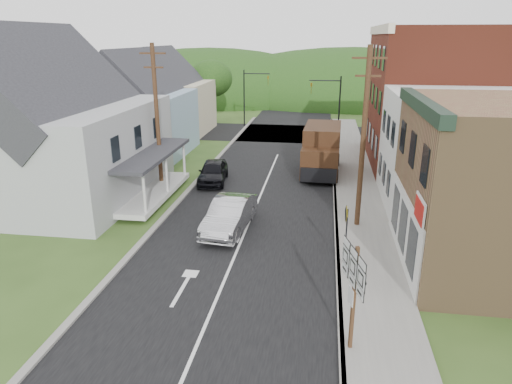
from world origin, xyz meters
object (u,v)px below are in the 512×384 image
at_px(delivery_van, 322,150).
at_px(warning_sign, 346,227).
at_px(dark_sedan, 213,172).
at_px(route_sign_cluster, 353,284).
at_px(silver_sedan, 230,215).

bearing_deg(delivery_van, warning_sign, -82.88).
bearing_deg(dark_sedan, warning_sign, -58.77).
bearing_deg(delivery_van, route_sign_cluster, -84.26).
bearing_deg(route_sign_cluster, delivery_van, 77.93).
xyz_separation_m(delivery_van, warning_sign, (1.17, -14.09, 0.17)).
distance_m(silver_sedan, dark_sedan, 8.13).
bearing_deg(dark_sedan, silver_sedan, -76.42).
xyz_separation_m(route_sign_cluster, warning_sign, (0.02, 5.43, -0.49)).
distance_m(delivery_van, warning_sign, 14.14).
bearing_deg(warning_sign, dark_sedan, 123.75).
distance_m(dark_sedan, warning_sign, 13.78).
height_order(route_sign_cluster, warning_sign, route_sign_cluster).
bearing_deg(delivery_van, silver_sedan, -109.80).
distance_m(silver_sedan, delivery_van, 11.72).
height_order(silver_sedan, dark_sedan, silver_sedan).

